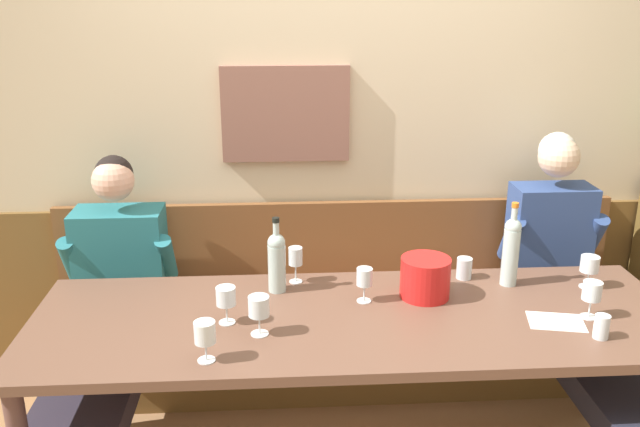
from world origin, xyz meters
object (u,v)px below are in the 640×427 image
at_px(wine_glass_right_end, 364,278).
at_px(wine_glass_mid_left, 259,308).
at_px(person_left_seat, 575,298).
at_px(dining_table, 357,332).
at_px(wine_glass_center_front, 226,298).
at_px(wall_bench, 339,334).
at_px(wine_glass_mid_right, 296,257).
at_px(wine_glass_left_end, 205,334).
at_px(wine_glass_center_rear, 590,266).
at_px(water_tumbler_left, 464,268).
at_px(person_center_left_seat, 106,319).
at_px(wine_bottle_green_tall, 277,260).
at_px(wine_glass_near_bucket, 592,292).
at_px(water_tumbler_right, 602,327).
at_px(wine_bottle_amber_mid, 511,249).
at_px(ice_bucket, 425,278).

height_order(wine_glass_right_end, wine_glass_mid_left, wine_glass_mid_left).
height_order(person_left_seat, wine_glass_mid_left, person_left_seat).
height_order(dining_table, wine_glass_center_front, wine_glass_center_front).
bearing_deg(person_left_seat, wall_bench, 160.31).
distance_m(wine_glass_center_front, wine_glass_mid_right, 0.45).
height_order(wine_glass_right_end, wine_glass_mid_right, wine_glass_mid_right).
bearing_deg(dining_table, wine_glass_left_end, -151.64).
relative_size(wall_bench, wine_glass_left_end, 19.17).
relative_size(wine_glass_center_rear, water_tumbler_left, 1.50).
distance_m(person_center_left_seat, water_tumbler_left, 1.59).
relative_size(wine_bottle_green_tall, wine_glass_center_front, 2.20).
xyz_separation_m(person_center_left_seat, wine_glass_near_bucket, (1.96, -0.41, 0.26)).
xyz_separation_m(wine_glass_center_front, wine_glass_near_bucket, (1.41, -0.04, 0.00)).
bearing_deg(water_tumbler_right, wine_glass_mid_right, 152.87).
bearing_deg(wine_glass_near_bucket, wall_bench, 138.88).
bearing_deg(wine_bottle_green_tall, wine_glass_mid_left, -100.11).
bearing_deg(person_center_left_seat, wine_glass_mid_right, -0.16).
distance_m(wine_bottle_amber_mid, wine_glass_center_rear, 0.34).
bearing_deg(wall_bench, wine_glass_near_bucket, -41.12).
bearing_deg(wine_bottle_green_tall, wall_bench, 56.23).
distance_m(wall_bench, person_center_left_seat, 1.17).
xyz_separation_m(dining_table, wine_glass_right_end, (0.04, 0.12, 0.18)).
bearing_deg(water_tumbler_left, wine_glass_near_bucket, -45.68).
bearing_deg(ice_bucket, dining_table, -152.62).
distance_m(wine_glass_center_front, water_tumbler_right, 1.39).
height_order(wine_glass_mid_right, water_tumbler_right, wine_glass_mid_right).
bearing_deg(wine_glass_right_end, water_tumbler_left, 23.34).
bearing_deg(wine_glass_mid_left, person_left_seat, 18.24).
xyz_separation_m(wine_glass_mid_left, water_tumbler_left, (0.89, 0.45, -0.06)).
distance_m(wine_glass_left_end, water_tumbler_right, 1.43).
bearing_deg(wine_glass_left_end, wall_bench, 61.25).
bearing_deg(wine_glass_center_rear, wall_bench, 153.10).
xyz_separation_m(dining_table, wine_bottle_amber_mid, (0.69, 0.25, 0.24)).
height_order(person_left_seat, wine_bottle_amber_mid, person_left_seat).
xyz_separation_m(wine_glass_right_end, wine_glass_mid_right, (-0.27, 0.21, 0.01)).
height_order(dining_table, wine_glass_center_rear, wine_glass_center_rear).
relative_size(dining_table, water_tumbler_right, 28.09).
height_order(wine_bottle_amber_mid, water_tumbler_right, wine_bottle_amber_mid).
relative_size(wine_glass_near_bucket, water_tumbler_right, 1.65).
distance_m(wine_glass_center_rear, wine_glass_left_end, 1.65).
bearing_deg(water_tumbler_left, ice_bucket, -141.18).
bearing_deg(dining_table, wine_glass_mid_left, -161.62).
height_order(ice_bucket, wine_bottle_amber_mid, wine_bottle_amber_mid).
relative_size(dining_table, person_left_seat, 1.93).
xyz_separation_m(wine_bottle_green_tall, wine_glass_left_end, (-0.25, -0.55, -0.04)).
relative_size(wine_glass_center_rear, wine_glass_left_end, 0.95).
bearing_deg(person_center_left_seat, dining_table, -17.52).
bearing_deg(wine_glass_left_end, wine_glass_mid_right, 62.67).
distance_m(ice_bucket, wine_bottle_amber_mid, 0.41).
height_order(wine_bottle_green_tall, wine_glass_center_front, wine_bottle_green_tall).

